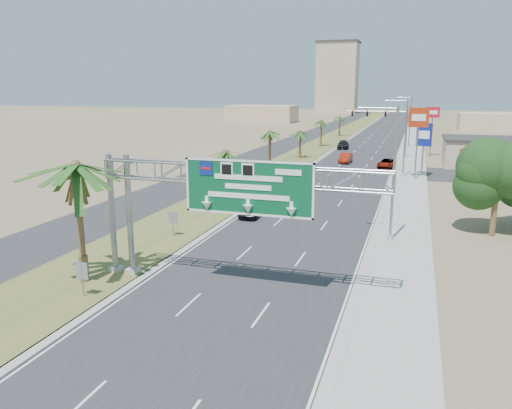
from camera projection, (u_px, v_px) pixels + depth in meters
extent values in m
plane|color=#8C7A59|center=(158.00, 383.00, 19.28)|extent=(600.00, 600.00, 0.00)
cube|color=#28282B|center=(378.00, 137.00, 121.41)|extent=(12.00, 300.00, 0.02)
cube|color=#9E9B93|center=(415.00, 138.00, 118.87)|extent=(4.00, 300.00, 0.10)
cube|color=#4F5C28|center=(337.00, 136.00, 124.37)|extent=(7.00, 300.00, 0.12)
cube|color=#28282B|center=(310.00, 136.00, 126.47)|extent=(8.00, 300.00, 0.02)
cylinder|color=gray|center=(130.00, 216.00, 29.89)|extent=(0.36, 0.36, 7.40)
cylinder|color=gray|center=(112.00, 215.00, 30.25)|extent=(0.36, 0.36, 7.40)
cube|color=#9E9B93|center=(133.00, 272.00, 30.67)|extent=(0.70, 0.70, 0.40)
cube|color=#9E9B93|center=(116.00, 269.00, 31.02)|extent=(0.70, 0.70, 0.40)
cube|color=#084D2B|center=(248.00, 188.00, 26.64)|extent=(7.20, 0.12, 3.00)
cube|color=navy|center=(206.00, 168.00, 27.07)|extent=(0.75, 0.03, 0.75)
cone|color=white|center=(248.00, 209.00, 26.82)|extent=(0.56, 0.56, 0.45)
cylinder|color=brown|center=(80.00, 225.00, 28.67)|extent=(0.36, 0.36, 7.00)
cylinder|color=brown|center=(84.00, 269.00, 29.26)|extent=(0.54, 0.54, 1.68)
cylinder|color=brown|center=(226.00, 176.00, 51.27)|extent=(0.36, 0.36, 5.00)
cylinder|color=brown|center=(226.00, 194.00, 51.69)|extent=(0.54, 0.54, 1.20)
cylinder|color=brown|center=(270.00, 154.00, 66.03)|extent=(0.36, 0.36, 5.80)
cylinder|color=brown|center=(270.00, 170.00, 66.52)|extent=(0.54, 0.54, 1.39)
cylinder|color=brown|center=(300.00, 145.00, 82.89)|extent=(0.36, 0.36, 4.50)
cylinder|color=brown|center=(300.00, 155.00, 83.27)|extent=(0.54, 0.54, 1.08)
cylinder|color=brown|center=(321.00, 134.00, 100.45)|extent=(0.36, 0.36, 5.20)
cylinder|color=brown|center=(321.00, 144.00, 100.89)|extent=(0.54, 0.54, 1.25)
cylinder|color=brown|center=(340.00, 127.00, 123.70)|extent=(0.36, 0.36, 4.80)
cylinder|color=brown|center=(339.00, 134.00, 124.11)|extent=(0.54, 0.54, 1.15)
cylinder|color=gray|center=(394.00, 176.00, 36.36)|extent=(0.20, 0.20, 10.00)
cylinder|color=gray|center=(378.00, 108.00, 35.70)|extent=(2.80, 0.12, 0.12)
cube|color=slate|center=(358.00, 109.00, 36.14)|extent=(0.50, 0.22, 0.18)
cylinder|color=#9E9B93|center=(390.00, 238.00, 37.42)|extent=(0.44, 0.44, 0.50)
cylinder|color=gray|center=(405.00, 139.00, 64.22)|extent=(0.20, 0.20, 10.00)
cylinder|color=gray|center=(396.00, 101.00, 63.56)|extent=(2.80, 0.12, 0.12)
cube|color=slate|center=(385.00, 101.00, 63.99)|extent=(0.50, 0.22, 0.18)
cylinder|color=#9E9B93|center=(403.00, 175.00, 65.27)|extent=(0.44, 0.44, 0.50)
cylinder|color=gray|center=(410.00, 123.00, 97.64)|extent=(0.20, 0.20, 10.00)
cylinder|color=gray|center=(404.00, 97.00, 96.98)|extent=(2.80, 0.12, 0.12)
cube|color=slate|center=(397.00, 98.00, 97.42)|extent=(0.50, 0.22, 0.18)
cylinder|color=#9E9B93|center=(408.00, 147.00, 98.70)|extent=(0.44, 0.44, 0.50)
cylinder|color=gray|center=(406.00, 134.00, 83.10)|extent=(0.28, 0.28, 8.00)
cylinder|color=gray|center=(377.00, 111.00, 83.76)|extent=(10.00, 0.18, 0.18)
cube|color=black|center=(386.00, 114.00, 83.22)|extent=(0.32, 0.18, 0.95)
cube|color=black|center=(367.00, 114.00, 84.11)|extent=(0.32, 0.18, 0.95)
cube|color=black|center=(352.00, 114.00, 84.86)|extent=(0.32, 0.18, 0.95)
sphere|color=red|center=(386.00, 112.00, 83.04)|extent=(0.22, 0.22, 0.22)
imported|color=black|center=(407.00, 116.00, 82.43)|extent=(0.16, 0.16, 0.60)
cylinder|color=#9E9B93|center=(405.00, 156.00, 83.92)|extent=(0.56, 0.56, 0.60)
cube|color=tan|center=(508.00, 154.00, 73.56)|extent=(18.00, 10.00, 4.00)
cylinder|color=brown|center=(494.00, 212.00, 38.52)|extent=(0.44, 0.44, 3.90)
sphere|color=black|center=(498.00, 178.00, 37.95)|extent=(4.50, 4.50, 4.50)
cylinder|color=gray|center=(83.00, 283.00, 26.98)|extent=(0.08, 0.08, 1.80)
cube|color=slate|center=(82.00, 271.00, 26.82)|extent=(0.75, 0.06, 0.95)
cylinder|color=gray|center=(173.00, 226.00, 38.33)|extent=(0.08, 0.08, 1.80)
cube|color=slate|center=(173.00, 217.00, 38.17)|extent=(0.75, 0.06, 0.95)
cube|color=tan|center=(337.00, 78.00, 257.02)|extent=(20.00, 16.00, 35.00)
cube|color=tan|center=(262.00, 114.00, 180.56)|extent=(24.00, 14.00, 6.00)
cube|color=tan|center=(496.00, 122.00, 139.77)|extent=(20.00, 12.00, 5.00)
imported|color=black|center=(253.00, 208.00, 44.87)|extent=(1.75, 4.25, 1.44)
imported|color=maroon|center=(346.00, 158.00, 78.27)|extent=(1.72, 4.68, 1.53)
imported|color=gray|center=(387.00, 164.00, 73.23)|extent=(2.73, 4.87, 1.29)
imported|color=black|center=(343.00, 145.00, 97.37)|extent=(2.57, 5.40, 1.52)
cylinder|color=gray|center=(417.00, 143.00, 62.63)|extent=(0.20, 0.20, 9.24)
cube|color=#A8270D|center=(419.00, 117.00, 61.91)|extent=(2.40, 0.33, 2.40)
cube|color=white|center=(419.00, 118.00, 61.75)|extent=(1.68, 0.06, 0.84)
cylinder|color=gray|center=(423.00, 149.00, 65.51)|extent=(0.20, 0.20, 7.18)
cube|color=navy|center=(424.00, 135.00, 65.09)|extent=(1.98, 0.98, 3.00)
cube|color=white|center=(424.00, 135.00, 64.92)|extent=(1.33, 0.52, 1.05)
cylinder|color=gray|center=(431.00, 131.00, 85.19)|extent=(0.20, 0.20, 8.62)
cube|color=red|center=(433.00, 112.00, 84.47)|extent=(2.21, 0.79, 1.80)
cube|color=white|center=(433.00, 112.00, 84.30)|extent=(1.51, 0.38, 0.63)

